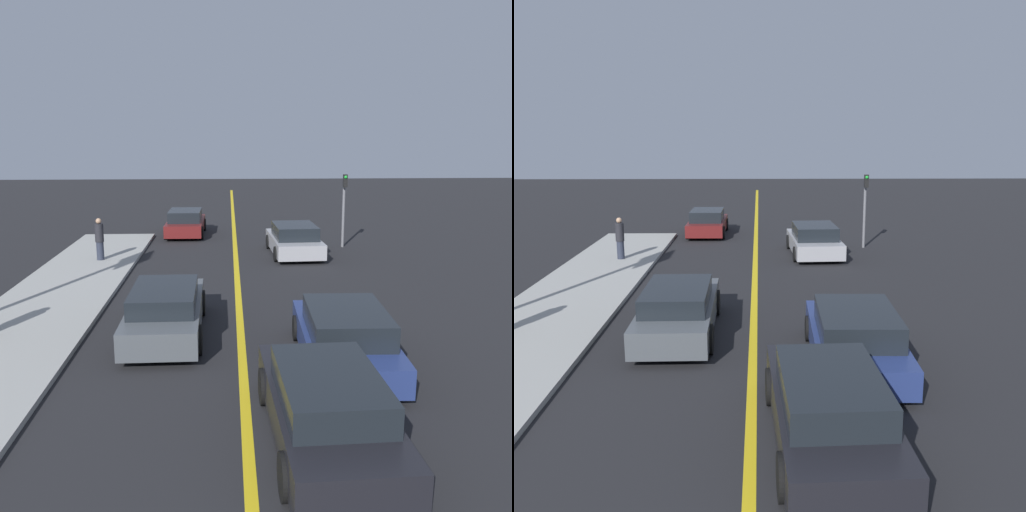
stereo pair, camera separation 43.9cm
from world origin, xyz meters
TOP-DOWN VIEW (x-y plane):
  - road_center_line at (0.00, 18.00)m, footprint 0.20×60.00m
  - sidewalk_left at (-5.61, 12.96)m, footprint 3.36×25.91m
  - car_near_right_lane at (1.29, 6.59)m, footprint 2.06×4.74m
  - car_ahead_center at (2.27, 9.91)m, footprint 2.09×4.58m
  - car_far_distant at (-1.90, 11.96)m, footprint 1.97×4.72m
  - car_parked_left_lot at (2.46, 21.36)m, footprint 2.18×4.26m
  - car_oncoming_far at (-2.42, 26.22)m, footprint 1.91×3.99m
  - pedestrian_mid_group at (-5.32, 20.19)m, footprint 0.33×0.33m
  - traffic_light at (4.81, 22.81)m, footprint 0.18×0.40m

SIDE VIEW (x-z plane):
  - road_center_line at x=0.00m, z-range 0.00..0.01m
  - sidewalk_left at x=-5.61m, z-range 0.00..0.13m
  - car_oncoming_far at x=-2.42m, z-range -0.03..1.24m
  - car_parked_left_lot at x=2.46m, z-range -0.03..1.28m
  - car_ahead_center at x=2.27m, z-range -0.03..1.29m
  - car_far_distant at x=-1.90m, z-range -0.01..1.29m
  - car_near_right_lane at x=1.29m, z-range -0.02..1.33m
  - pedestrian_mid_group at x=-5.32m, z-range 0.13..1.78m
  - traffic_light at x=4.81m, z-range 0.42..3.66m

